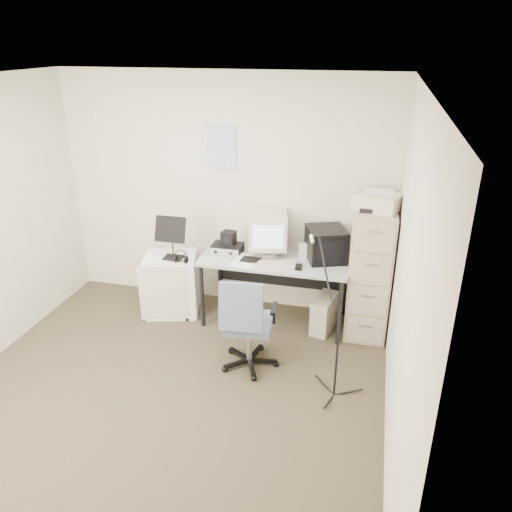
% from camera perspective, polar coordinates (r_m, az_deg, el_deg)
% --- Properties ---
extents(floor, '(3.60, 3.60, 0.01)m').
position_cam_1_polar(floor, '(4.44, -10.27, -15.57)').
color(floor, '#3A3322').
rests_on(floor, ground).
extents(ceiling, '(3.60, 3.60, 0.01)m').
position_cam_1_polar(ceiling, '(3.47, -13.40, 18.48)').
color(ceiling, white).
rests_on(ceiling, ground).
extents(wall_back, '(3.60, 0.02, 2.50)m').
position_cam_1_polar(wall_back, '(5.35, -3.55, 7.09)').
color(wall_back, beige).
rests_on(wall_back, ground).
extents(wall_right, '(0.02, 3.60, 2.50)m').
position_cam_1_polar(wall_right, '(3.46, 16.57, -3.63)').
color(wall_right, beige).
rests_on(wall_right, ground).
extents(wall_calendar, '(0.30, 0.02, 0.44)m').
position_cam_1_polar(wall_calendar, '(5.23, -3.94, 12.32)').
color(wall_calendar, white).
rests_on(wall_calendar, wall_back).
extents(filing_cabinet, '(0.40, 0.60, 1.30)m').
position_cam_1_polar(filing_cabinet, '(5.04, 12.92, -1.90)').
color(filing_cabinet, tan).
rests_on(filing_cabinet, floor).
extents(printer, '(0.48, 0.41, 0.16)m').
position_cam_1_polar(printer, '(4.80, 13.72, 6.08)').
color(printer, '#B2AAA0').
rests_on(printer, filing_cabinet).
extents(desk, '(1.50, 0.70, 0.73)m').
position_cam_1_polar(desk, '(5.23, 2.18, -3.81)').
color(desk, '#B8B8B8').
rests_on(desk, floor).
extents(crt_monitor, '(0.46, 0.48, 0.42)m').
position_cam_1_polar(crt_monitor, '(5.09, 1.35, 2.54)').
color(crt_monitor, '#B2AAA0').
rests_on(crt_monitor, desk).
extents(crt_tv, '(0.47, 0.48, 0.33)m').
position_cam_1_polar(crt_tv, '(5.01, 8.00, 1.36)').
color(crt_tv, black).
rests_on(crt_tv, desk).
extents(desk_speaker, '(0.10, 0.10, 0.15)m').
position_cam_1_polar(desk_speaker, '(5.06, 5.35, 0.60)').
color(desk_speaker, beige).
rests_on(desk_speaker, desk).
extents(keyboard, '(0.46, 0.25, 0.02)m').
position_cam_1_polar(keyboard, '(4.88, 2.05, -0.96)').
color(keyboard, '#B2AAA0').
rests_on(keyboard, desk).
extents(mouse, '(0.07, 0.11, 0.03)m').
position_cam_1_polar(mouse, '(4.83, 4.90, -1.27)').
color(mouse, black).
rests_on(mouse, desk).
extents(radio_receiver, '(0.31, 0.23, 0.09)m').
position_cam_1_polar(radio_receiver, '(5.17, -3.30, 0.86)').
color(radio_receiver, black).
rests_on(radio_receiver, desk).
extents(radio_speaker, '(0.15, 0.14, 0.13)m').
position_cam_1_polar(radio_speaker, '(5.15, -3.15, 2.11)').
color(radio_speaker, black).
rests_on(radio_speaker, radio_receiver).
extents(papers, '(0.25, 0.32, 0.02)m').
position_cam_1_polar(papers, '(4.97, -1.10, -0.52)').
color(papers, white).
rests_on(papers, desk).
extents(pc_tower, '(0.25, 0.42, 0.37)m').
position_cam_1_polar(pc_tower, '(5.19, 7.79, -6.52)').
color(pc_tower, '#B2AAA0').
rests_on(pc_tower, floor).
extents(office_chair, '(0.58, 0.58, 0.92)m').
position_cam_1_polar(office_chair, '(4.48, -0.80, -7.48)').
color(office_chair, slate).
rests_on(office_chair, floor).
extents(side_cart, '(0.63, 0.56, 0.67)m').
position_cam_1_polar(side_cart, '(5.47, -9.57, -3.18)').
color(side_cart, white).
rests_on(side_cart, floor).
extents(music_stand, '(0.35, 0.24, 0.47)m').
position_cam_1_polar(music_stand, '(5.17, -9.57, 2.13)').
color(music_stand, black).
rests_on(music_stand, side_cart).
extents(headphones, '(0.17, 0.17, 0.03)m').
position_cam_1_polar(headphones, '(5.14, -8.58, -0.24)').
color(headphones, black).
rests_on(headphones, side_cart).
extents(mic_stand, '(0.03, 0.03, 1.29)m').
position_cam_1_polar(mic_stand, '(4.07, 9.46, -8.29)').
color(mic_stand, black).
rests_on(mic_stand, floor).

